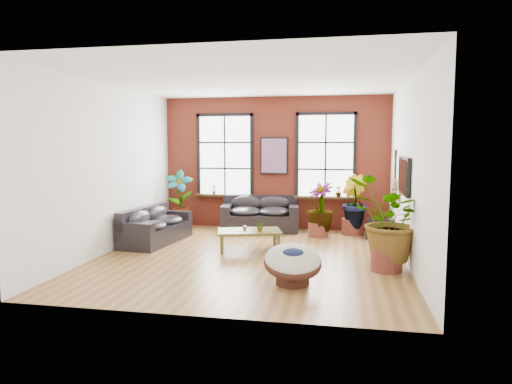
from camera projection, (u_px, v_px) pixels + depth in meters
room at (252, 170)px, 9.12m from camera, size 6.04×6.54×3.54m
sofa_back at (260, 215)px, 11.95m from camera, size 2.09×1.23×0.91m
sofa_left at (154, 227)px, 10.50m from camera, size 1.07×2.12×0.81m
coffee_table at (249, 232)px, 9.73m from camera, size 1.48×1.09×0.51m
papasan_chair at (293, 262)px, 7.33m from camera, size 1.10×1.11×0.70m
poster at (274, 156)px, 12.07m from camera, size 0.74×0.06×0.98m
tv_wall_unit at (401, 180)px, 9.04m from camera, size 0.13×1.86×1.20m
media_box at (381, 228)px, 10.89m from camera, size 0.70×0.62×0.50m
pot_back_left at (180, 222)px, 12.21m from camera, size 0.64×0.64×0.36m
pot_back_right at (353, 226)px, 11.45m from camera, size 0.72×0.72×0.40m
pot_right_wall at (386, 259)px, 8.15m from camera, size 0.72×0.72×0.41m
pot_mid at (318, 229)px, 11.17m from camera, size 0.51×0.51×0.36m
floor_plant_back_left at (179, 197)px, 12.16m from camera, size 0.83×0.64×1.42m
floor_plant_back_right at (353, 201)px, 11.39m from camera, size 0.87×0.94×1.36m
floor_plant_right_wall at (390, 220)px, 8.06m from camera, size 1.80×1.81×1.52m
floor_plant_mid at (320, 207)px, 11.13m from camera, size 0.94×0.94×1.19m
table_plant at (260, 226)px, 9.59m from camera, size 0.21×0.18×0.23m
sill_plant_left at (214, 189)px, 12.42m from camera, size 0.17×0.17×0.27m
sill_plant_right at (339, 191)px, 11.80m from camera, size 0.19×0.19×0.27m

